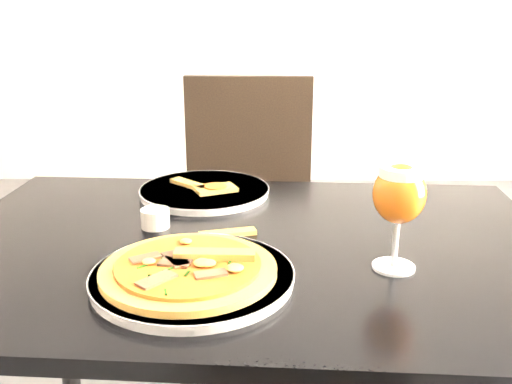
{
  "coord_description": "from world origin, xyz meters",
  "views": [
    {
      "loc": [
        -0.27,
        -0.89,
        1.18
      ],
      "look_at": [
        -0.28,
        0.19,
        0.83
      ],
      "focal_mm": 40.0,
      "sensor_mm": 36.0,
      "label": 1
    }
  ],
  "objects_px": {
    "chair_far": "(247,214)",
    "beer_glass": "(399,195)",
    "pizza": "(189,268)",
    "dining_table": "(247,283)"
  },
  "relations": [
    {
      "from": "chair_far",
      "to": "beer_glass",
      "type": "distance_m",
      "value": 0.96
    },
    {
      "from": "pizza",
      "to": "beer_glass",
      "type": "distance_m",
      "value": 0.37
    },
    {
      "from": "chair_far",
      "to": "pizza",
      "type": "xyz_separation_m",
      "value": [
        -0.07,
        -0.91,
        0.25
      ]
    },
    {
      "from": "dining_table",
      "to": "pizza",
      "type": "distance_m",
      "value": 0.23
    },
    {
      "from": "pizza",
      "to": "beer_glass",
      "type": "xyz_separation_m",
      "value": [
        0.35,
        0.06,
        0.11
      ]
    },
    {
      "from": "chair_far",
      "to": "beer_glass",
      "type": "height_order",
      "value": "chair_far"
    },
    {
      "from": "dining_table",
      "to": "beer_glass",
      "type": "relative_size",
      "value": 6.65
    },
    {
      "from": "dining_table",
      "to": "beer_glass",
      "type": "distance_m",
      "value": 0.36
    },
    {
      "from": "chair_far",
      "to": "beer_glass",
      "type": "xyz_separation_m",
      "value": [
        0.28,
        -0.85,
        0.35
      ]
    },
    {
      "from": "chair_far",
      "to": "pizza",
      "type": "distance_m",
      "value": 0.95
    }
  ]
}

